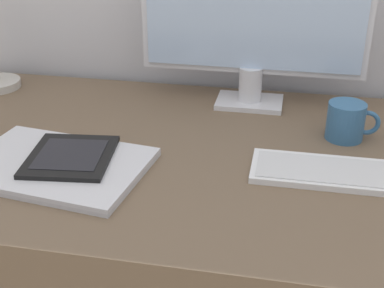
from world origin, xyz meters
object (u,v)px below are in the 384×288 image
at_px(monitor, 254,12).
at_px(keyboard, 331,172).
at_px(laptop, 56,166).
at_px(ereader, 71,156).
at_px(coffee_mug, 347,121).

bearing_deg(monitor, keyboard, -60.20).
distance_m(laptop, ereader, 0.03).
height_order(monitor, ereader, monitor).
relative_size(keyboard, coffee_mug, 2.68).
height_order(keyboard, laptop, laptop).
xyz_separation_m(laptop, ereader, (0.02, 0.02, 0.01)).
bearing_deg(laptop, coffee_mug, 24.11).
height_order(monitor, coffee_mug, monitor).
height_order(laptop, ereader, ereader).
xyz_separation_m(keyboard, ereader, (-0.49, -0.06, 0.01)).
xyz_separation_m(keyboard, coffee_mug, (0.03, 0.17, 0.03)).
distance_m(monitor, coffee_mug, 0.33).
bearing_deg(coffee_mug, ereader, -156.65).
relative_size(monitor, laptop, 1.45).
height_order(monitor, laptop, monitor).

